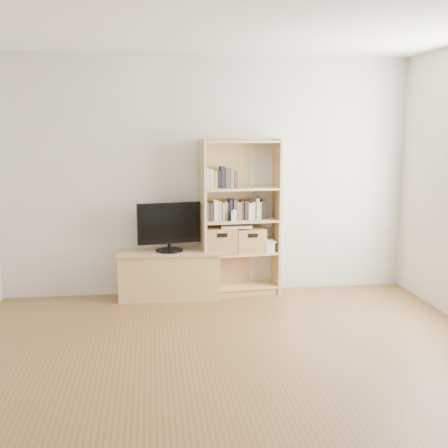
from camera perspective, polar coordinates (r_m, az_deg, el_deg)
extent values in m
cube|color=brown|center=(4.12, 2.24, -16.57)|extent=(4.50, 5.00, 0.01)
cube|color=beige|center=(6.19, -1.60, 4.84)|extent=(4.50, 0.02, 2.60)
cube|color=beige|center=(1.40, 20.56, -12.67)|extent=(4.50, 0.02, 2.60)
cube|color=white|center=(3.77, 2.52, 21.60)|extent=(4.50, 5.00, 0.01)
cube|color=tan|center=(6.14, -5.54, -5.22)|extent=(1.10, 0.47, 0.49)
cube|color=tan|center=(6.14, 1.67, 0.63)|extent=(0.88, 0.38, 1.71)
cube|color=black|center=(6.03, -5.62, -0.29)|extent=(0.68, 0.17, 0.54)
cube|color=#3D3732|center=(6.14, 1.64, 1.44)|extent=(0.78, 0.20, 0.21)
cube|color=#3D3732|center=(6.06, -0.10, 4.60)|extent=(0.37, 0.15, 0.19)
cube|color=white|center=(6.02, 1.02, 0.79)|extent=(0.06, 0.04, 0.11)
cube|color=#A6714B|center=(6.13, -0.40, -1.66)|extent=(0.36, 0.30, 0.28)
cube|color=#A6714B|center=(6.20, 2.61, -1.61)|extent=(0.35, 0.29, 0.26)
cube|color=white|center=(6.12, 1.24, -0.21)|extent=(0.35, 0.26, 0.03)
cube|color=silver|center=(6.27, 4.29, -2.22)|extent=(0.19, 0.25, 0.11)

